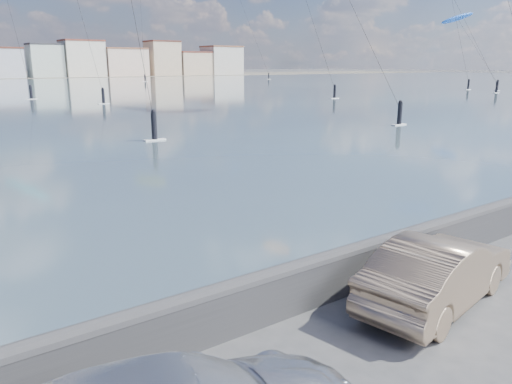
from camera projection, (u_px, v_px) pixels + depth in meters
seawall at (253, 298)px, 9.29m from camera, size 400.00×0.36×1.08m
car_champagne at (438, 271)px, 10.15m from camera, size 4.57×2.31×1.44m
kitesurfer_3 at (458, 19)px, 97.92m from camera, size 8.42×13.55×15.24m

